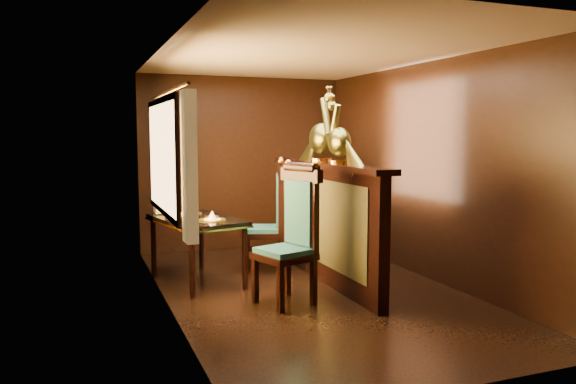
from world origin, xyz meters
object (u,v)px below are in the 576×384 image
Objects in this scene: peacock_left at (339,129)px; peacock_right at (321,125)px; chair_left at (294,229)px; dining_table at (196,224)px; chair_right at (274,212)px.

peacock_right is at bearing 90.00° from peacock_left.
chair_left is 1.19m from peacock_left.
peacock_left is at bearing 4.92° from chair_left.
chair_right is at bearing -3.61° from dining_table.
dining_table is 1.88× the size of peacock_left.
dining_table is 1.32m from chair_left.
chair_left is at bearing -80.20° from chair_right.
dining_table is 0.98× the size of chair_left.
peacock_left is at bearing -48.35° from chair_right.
peacock_right is (0.61, 0.72, 1.04)m from chair_left.
peacock_left reaches higher than chair_left.
peacock_left reaches higher than dining_table.
chair_right is 1.23m from peacock_right.
peacock_right reaches higher than chair_right.
peacock_left is 0.88× the size of peacock_right.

